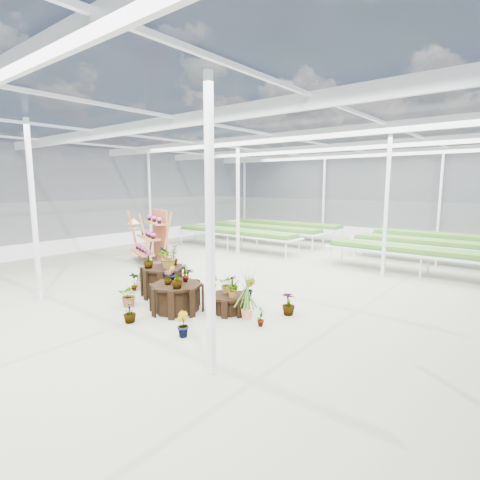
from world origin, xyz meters
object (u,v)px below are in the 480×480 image
Objects in this scene: plinth_mid at (177,297)px; shelf_rack at (150,236)px; plinth_tall at (163,281)px; plinth_low at (229,303)px; bird_table at (134,236)px.

shelf_rack is at bearing 148.06° from plinth_mid.
plinth_mid is at bearing -26.57° from plinth_tall.
plinth_mid is 1.35× the size of plinth_low.
plinth_low is at bearing -4.69° from bird_table.
plinth_low is 0.59× the size of bird_table.
plinth_mid is 1.23m from plinth_low.
plinth_mid is at bearing -145.01° from plinth_low.
shelf_rack is 1.28× the size of bird_table.
bird_table is at bearing 151.46° from plinth_mid.
plinth_mid is at bearing -12.25° from bird_table.
plinth_low is 6.59m from shelf_rack.
shelf_rack is (-5.07, 3.16, 0.66)m from plinth_mid.
plinth_tall is 2.21m from plinth_low.
bird_table reaches higher than plinth_low.
shelf_rack is 1.78m from bird_table.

